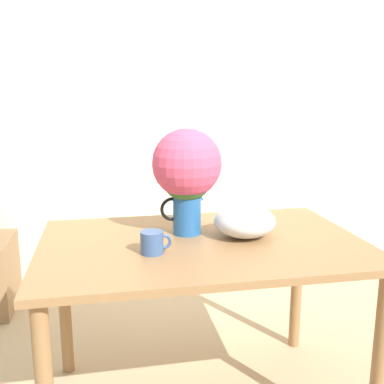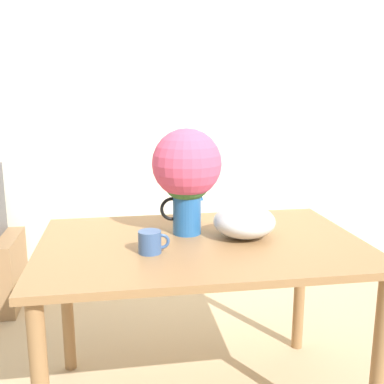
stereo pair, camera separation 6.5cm
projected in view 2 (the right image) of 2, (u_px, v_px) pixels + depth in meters
wall_back at (161, 108)px, 3.33m from camera, size 8.00×0.05×2.60m
table at (201, 264)px, 1.93m from camera, size 1.37×0.89×0.79m
flower_vase at (187, 171)px, 1.95m from camera, size 0.30×0.30×0.47m
coffee_mug at (151, 242)px, 1.76m from camera, size 0.12×0.09×0.09m
white_bowl at (244, 221)px, 1.95m from camera, size 0.27×0.27×0.14m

